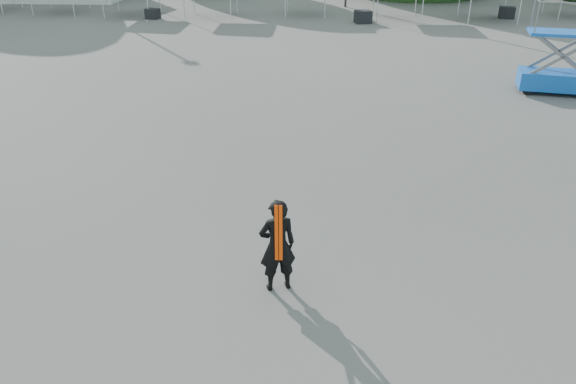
{
  "coord_description": "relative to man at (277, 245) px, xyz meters",
  "views": [
    {
      "loc": [
        1.18,
        -11.06,
        6.49
      ],
      "look_at": [
        0.61,
        -0.84,
        1.3
      ],
      "focal_mm": 35.0,
      "sensor_mm": 36.0,
      "label": 1
    }
  ],
  "objects": [
    {
      "name": "crate_mid",
      "position": [
        3.37,
        27.89,
        -0.56
      ],
      "size": [
        1.15,
        0.98,
        0.77
      ],
      "primitive_type": "cube",
      "rotation": [
        0.0,
        0.0,
        0.23
      ],
      "color": "black",
      "rests_on": "ground"
    },
    {
      "name": "ground",
      "position": [
        -0.5,
        2.34,
        -0.95
      ],
      "size": [
        120.0,
        120.0,
        0.0
      ],
      "primitive_type": "plane",
      "color": "#474442",
      "rests_on": "ground"
    },
    {
      "name": "crate_east",
      "position": [
        12.91,
        30.16,
        -0.58
      ],
      "size": [
        1.06,
        0.89,
        0.74
      ],
      "primitive_type": "cube",
      "rotation": [
        0.0,
        0.0,
        -0.16
      ],
      "color": "black",
      "rests_on": "ground"
    },
    {
      "name": "scissor_lift",
      "position": [
        9.89,
        13.28,
        0.8
      ],
      "size": [
        2.9,
        1.83,
        3.48
      ],
      "rotation": [
        0.0,
        0.0,
        -0.19
      ],
      "color": "#0D52AC",
      "rests_on": "ground"
    },
    {
      "name": "crate_west",
      "position": [
        -10.26,
        28.65,
        -0.62
      ],
      "size": [
        0.98,
        0.85,
        0.66
      ],
      "primitive_type": "cube",
      "rotation": [
        0.0,
        0.0,
        -0.26
      ],
      "color": "black",
      "rests_on": "ground"
    },
    {
      "name": "man",
      "position": [
        0.0,
        0.0,
        0.0
      ],
      "size": [
        0.8,
        0.64,
        1.89
      ],
      "rotation": [
        0.0,
        0.0,
        3.46
      ],
      "color": "black",
      "rests_on": "ground"
    }
  ]
}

